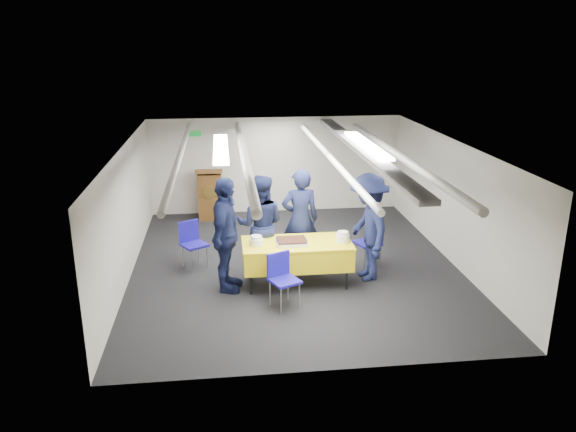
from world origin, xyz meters
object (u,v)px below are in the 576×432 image
object	(u,v)px
podium	(210,194)
chair_right	(372,238)
sailor_a	(300,219)
serving_table	(297,254)
sailor_c	(226,235)
sailor_d	(368,227)
chair_left	(192,239)
chair_near	(282,274)
sailor_b	(260,225)
sheet_cake	(292,242)

from	to	relation	value
podium	chair_right	size ratio (longest dim) A/B	1.44
podium	sailor_a	xyz separation A→B (m)	(1.69, -3.12, 0.33)
serving_table	podium	size ratio (longest dim) A/B	1.49
podium	sailor_c	size ratio (longest dim) A/B	0.64
sailor_d	chair_left	bearing A→B (deg)	-110.55
chair_near	sailor_b	world-z (taller)	sailor_b
serving_table	chair_near	distance (m)	0.84
chair_near	sailor_c	world-z (taller)	sailor_c
podium	sailor_a	bearing A→B (deg)	-61.60
chair_left	sailor_b	size ratio (longest dim) A/B	0.48
chair_left	sailor_d	size ratio (longest dim) A/B	0.46
sailor_b	sailor_c	xyz separation A→B (m)	(-0.62, -0.68, 0.07)
podium	chair_left	size ratio (longest dim) A/B	1.44
sailor_a	sailor_c	bearing A→B (deg)	28.61
chair_near	sailor_a	world-z (taller)	sailor_a
serving_table	sailor_d	size ratio (longest dim) A/B	0.98
serving_table	chair_right	distance (m)	1.65
chair_near	chair_left	xyz separation A→B (m)	(-1.49, 1.78, 0.00)
sailor_b	sailor_d	bearing A→B (deg)	176.03
sailor_b	sailor_c	distance (m)	0.93
chair_near	sailor_b	distance (m)	1.43
sailor_c	sailor_a	bearing A→B (deg)	-45.96
chair_near	sailor_a	size ratio (longest dim) A/B	0.46
sailor_d	sailor_c	bearing A→B (deg)	-89.80
sailor_d	sailor_b	bearing A→B (deg)	-109.09
sailor_c	podium	bearing A→B (deg)	17.84
chair_left	sailor_c	distance (m)	1.34
chair_left	sailor_c	bearing A→B (deg)	-60.20
serving_table	sailor_c	xyz separation A→B (m)	(-1.21, -0.09, 0.42)
sailor_c	chair_right	bearing A→B (deg)	-61.12
serving_table	sailor_d	distance (m)	1.33
serving_table	sailor_b	distance (m)	0.90
podium	sailor_a	size ratio (longest dim) A/B	0.67
sheet_cake	sailor_c	world-z (taller)	sailor_c
sailor_a	sailor_b	world-z (taller)	sailor_a
chair_left	sailor_a	bearing A→B (deg)	-8.08
serving_table	chair_near	xyz separation A→B (m)	(-0.35, -0.77, -0.03)
chair_right	sailor_a	size ratio (longest dim) A/B	0.46
chair_right	sailor_a	bearing A→B (deg)	177.91
serving_table	sailor_d	xyz separation A→B (m)	(1.26, 0.10, 0.39)
sheet_cake	chair_near	bearing A→B (deg)	-109.28
chair_near	sailor_d	xyz separation A→B (m)	(1.61, 0.87, 0.42)
sheet_cake	sailor_a	size ratio (longest dim) A/B	0.28
sheet_cake	chair_left	distance (m)	2.06
podium	chair_near	xyz separation A→B (m)	(1.19, -4.62, -0.08)
chair_left	sailor_c	world-z (taller)	sailor_c
serving_table	podium	world-z (taller)	podium
chair_right	chair_left	size ratio (longest dim) A/B	1.00
serving_table	sailor_c	size ratio (longest dim) A/B	0.95
podium	chair_near	distance (m)	4.77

